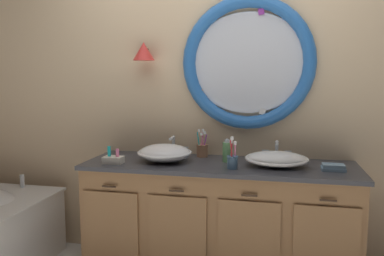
% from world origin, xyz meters
% --- Properties ---
extents(back_wall_assembly, '(6.40, 0.26, 2.60)m').
position_xyz_m(back_wall_assembly, '(0.02, 0.58, 1.33)').
color(back_wall_assembly, '#D6B78E').
rests_on(back_wall_assembly, ground_plane).
extents(vanity_counter, '(1.94, 0.63, 0.86)m').
position_xyz_m(vanity_counter, '(0.07, 0.25, 0.43)').
color(vanity_counter, olive).
rests_on(vanity_counter, ground_plane).
extents(sink_basin_left, '(0.40, 0.40, 0.13)m').
position_xyz_m(sink_basin_left, '(-0.33, 0.23, 0.92)').
color(sink_basin_left, white).
rests_on(sink_basin_left, vanity_counter).
extents(sink_basin_right, '(0.43, 0.43, 0.11)m').
position_xyz_m(sink_basin_right, '(0.47, 0.23, 0.91)').
color(sink_basin_right, white).
rests_on(sink_basin_right, vanity_counter).
extents(faucet_set_left, '(0.24, 0.12, 0.16)m').
position_xyz_m(faucet_set_left, '(-0.33, 0.47, 0.91)').
color(faucet_set_left, silver).
rests_on(faucet_set_left, vanity_counter).
extents(faucet_set_right, '(0.22, 0.12, 0.15)m').
position_xyz_m(faucet_set_right, '(0.47, 0.47, 0.91)').
color(faucet_set_right, silver).
rests_on(faucet_set_right, vanity_counter).
extents(toothbrush_holder_left, '(0.09, 0.09, 0.22)m').
position_xyz_m(toothbrush_holder_left, '(-0.10, 0.46, 0.91)').
color(toothbrush_holder_left, '#996647').
rests_on(toothbrush_holder_left, vanity_counter).
extents(toothbrush_holder_right, '(0.08, 0.08, 0.22)m').
position_xyz_m(toothbrush_holder_right, '(0.18, 0.11, 0.91)').
color(toothbrush_holder_right, slate).
rests_on(toothbrush_holder_right, vanity_counter).
extents(soap_dispenser, '(0.07, 0.07, 0.17)m').
position_xyz_m(soap_dispenser, '(0.11, 0.32, 0.93)').
color(soap_dispenser, '#6BAD66').
rests_on(soap_dispenser, vanity_counter).
extents(folded_hand_towel, '(0.15, 0.11, 0.04)m').
position_xyz_m(folded_hand_towel, '(0.84, 0.20, 0.87)').
color(folded_hand_towel, '#7593A8').
rests_on(folded_hand_towel, vanity_counter).
extents(toiletry_basket, '(0.14, 0.09, 0.12)m').
position_xyz_m(toiletry_basket, '(-0.67, 0.09, 0.89)').
color(toiletry_basket, beige).
rests_on(toiletry_basket, vanity_counter).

